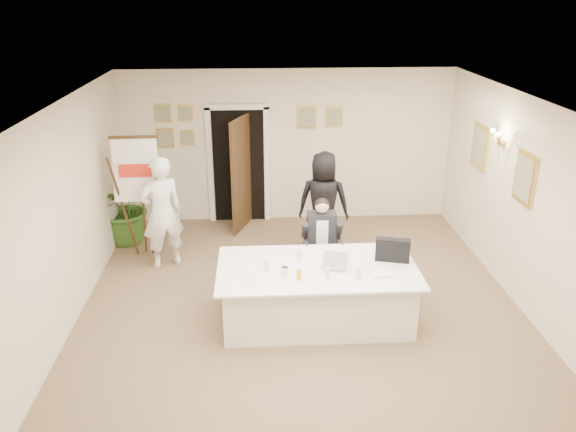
% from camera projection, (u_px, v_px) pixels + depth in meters
% --- Properties ---
extents(floor, '(7.00, 7.00, 0.00)m').
position_uv_depth(floor, '(302.00, 315.00, 7.56)').
color(floor, brown).
rests_on(floor, ground).
extents(ceiling, '(6.00, 7.00, 0.02)m').
position_uv_depth(ceiling, '(305.00, 107.00, 6.51)').
color(ceiling, white).
rests_on(ceiling, wall_back).
extents(wall_back, '(6.00, 0.10, 2.80)m').
position_uv_depth(wall_back, '(287.00, 147.00, 10.27)').
color(wall_back, beige).
rests_on(wall_back, floor).
extents(wall_front, '(6.00, 0.10, 2.80)m').
position_uv_depth(wall_front, '(347.00, 415.00, 3.79)').
color(wall_front, beige).
rests_on(wall_front, floor).
extents(wall_left, '(0.10, 7.00, 2.80)m').
position_uv_depth(wall_left, '(60.00, 224.00, 6.87)').
color(wall_left, beige).
rests_on(wall_left, floor).
extents(wall_right, '(0.10, 7.00, 2.80)m').
position_uv_depth(wall_right, '(536.00, 214.00, 7.19)').
color(wall_right, beige).
rests_on(wall_right, floor).
extents(doorway, '(1.14, 0.86, 2.20)m').
position_uv_depth(doorway, '(240.00, 169.00, 10.19)').
color(doorway, black).
rests_on(doorway, floor).
extents(pictures_back_wall, '(3.40, 0.06, 0.80)m').
position_uv_depth(pictures_back_wall, '(243.00, 123.00, 10.03)').
color(pictures_back_wall, gold).
rests_on(pictures_back_wall, wall_back).
extents(pictures_right_wall, '(0.06, 2.20, 0.80)m').
position_uv_depth(pictures_right_wall, '(500.00, 161.00, 8.17)').
color(pictures_right_wall, gold).
rests_on(pictures_right_wall, wall_right).
extents(wall_sconce, '(0.20, 0.30, 0.24)m').
position_uv_depth(wall_sconce, '(498.00, 138.00, 8.04)').
color(wall_sconce, gold).
rests_on(wall_sconce, wall_right).
extents(conference_table, '(2.56, 1.37, 0.78)m').
position_uv_depth(conference_table, '(317.00, 293.00, 7.32)').
color(conference_table, white).
rests_on(conference_table, floor).
extents(seated_man, '(0.59, 0.63, 1.32)m').
position_uv_depth(seated_man, '(321.00, 241.00, 8.19)').
color(seated_man, black).
rests_on(seated_man, floor).
extents(flip_chart, '(0.69, 0.44, 1.98)m').
position_uv_depth(flip_chart, '(140.00, 203.00, 8.93)').
color(flip_chart, '#321F10').
rests_on(flip_chart, floor).
extents(standing_man, '(0.78, 0.67, 1.79)m').
position_uv_depth(standing_man, '(162.00, 213.00, 8.59)').
color(standing_man, white).
rests_on(standing_man, floor).
extents(standing_woman, '(0.92, 0.70, 1.70)m').
position_uv_depth(standing_woman, '(323.00, 203.00, 9.11)').
color(standing_woman, black).
rests_on(standing_woman, floor).
extents(potted_palm, '(1.41, 1.30, 1.31)m').
position_uv_depth(potted_palm, '(127.00, 206.00, 9.55)').
color(potted_palm, '#315D1F').
rests_on(potted_palm, floor).
extents(laptop, '(0.40, 0.42, 0.28)m').
position_uv_depth(laptop, '(334.00, 257.00, 7.14)').
color(laptop, '#B7BABC').
rests_on(laptop, conference_table).
extents(laptop_bag, '(0.46, 0.23, 0.31)m').
position_uv_depth(laptop_bag, '(393.00, 250.00, 7.28)').
color(laptop_bag, black).
rests_on(laptop_bag, conference_table).
extents(paper_stack, '(0.30, 0.24, 0.03)m').
position_uv_depth(paper_stack, '(381.00, 274.00, 6.97)').
color(paper_stack, white).
rests_on(paper_stack, conference_table).
extents(plate_left, '(0.29, 0.29, 0.01)m').
position_uv_depth(plate_left, '(251.00, 281.00, 6.81)').
color(plate_left, white).
rests_on(plate_left, conference_table).
extents(plate_mid, '(0.25, 0.25, 0.01)m').
position_uv_depth(plate_mid, '(279.00, 281.00, 6.81)').
color(plate_mid, white).
rests_on(plate_mid, conference_table).
extents(plate_near, '(0.26, 0.26, 0.01)m').
position_uv_depth(plate_near, '(308.00, 281.00, 6.80)').
color(plate_near, white).
rests_on(plate_near, conference_table).
extents(glass_a, '(0.07, 0.07, 0.14)m').
position_uv_depth(glass_a, '(266.00, 266.00, 7.05)').
color(glass_a, silver).
rests_on(glass_a, conference_table).
extents(glass_b, '(0.07, 0.07, 0.14)m').
position_uv_depth(glass_b, '(328.00, 272.00, 6.89)').
color(glass_b, silver).
rests_on(glass_b, conference_table).
extents(glass_c, '(0.06, 0.06, 0.14)m').
position_uv_depth(glass_c, '(358.00, 274.00, 6.85)').
color(glass_c, silver).
rests_on(glass_c, conference_table).
extents(glass_d, '(0.08, 0.08, 0.14)m').
position_uv_depth(glass_d, '(299.00, 255.00, 7.33)').
color(glass_d, silver).
rests_on(glass_d, conference_table).
extents(oj_glass, '(0.08, 0.08, 0.13)m').
position_uv_depth(oj_glass, '(299.00, 275.00, 6.84)').
color(oj_glass, orange).
rests_on(oj_glass, conference_table).
extents(steel_jug, '(0.09, 0.09, 0.11)m').
position_uv_depth(steel_jug, '(285.00, 271.00, 6.95)').
color(steel_jug, silver).
rests_on(steel_jug, conference_table).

